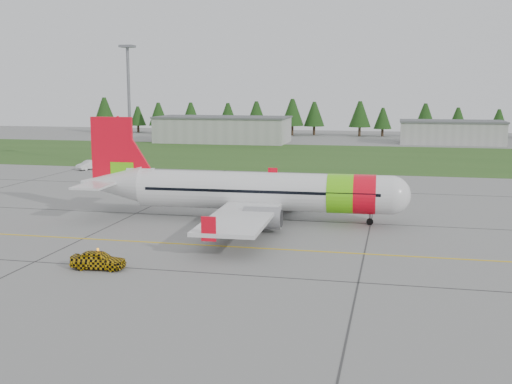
# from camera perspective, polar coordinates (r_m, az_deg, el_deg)

# --- Properties ---
(ground) EXTENTS (320.00, 320.00, 0.00)m
(ground) POSITION_cam_1_polar(r_m,az_deg,el_deg) (47.23, -3.22, -7.28)
(ground) COLOR gray
(ground) RESTS_ON ground
(aircraft) EXTENTS (34.42, 31.63, 10.43)m
(aircraft) POSITION_cam_1_polar(r_m,az_deg,el_deg) (65.13, -0.15, 0.05)
(aircraft) COLOR silver
(aircraft) RESTS_ON ground
(follow_me_car) EXTENTS (1.51, 1.75, 4.12)m
(follow_me_car) POSITION_cam_1_polar(r_m,az_deg,el_deg) (49.33, -13.91, -4.34)
(follow_me_car) COLOR yellow
(follow_me_car) RESTS_ON ground
(service_van) EXTENTS (2.03, 1.98, 4.58)m
(service_van) POSITION_cam_1_polar(r_m,az_deg,el_deg) (109.82, -14.66, 3.14)
(service_van) COLOR silver
(service_van) RESTS_ON ground
(grass_strip) EXTENTS (320.00, 50.00, 0.03)m
(grass_strip) POSITION_cam_1_polar(r_m,az_deg,el_deg) (126.89, 6.82, 3.13)
(grass_strip) COLOR #30561E
(grass_strip) RESTS_ON ground
(taxi_guideline) EXTENTS (120.00, 0.25, 0.02)m
(taxi_guideline) POSITION_cam_1_polar(r_m,az_deg,el_deg) (54.70, -0.95, -4.94)
(taxi_guideline) COLOR gold
(taxi_guideline) RESTS_ON ground
(hangar_west) EXTENTS (32.00, 14.00, 6.00)m
(hangar_west) POSITION_cam_1_polar(r_m,az_deg,el_deg) (159.64, -2.96, 5.51)
(hangar_west) COLOR #A8A8A3
(hangar_west) RESTS_ON ground
(hangar_east) EXTENTS (24.00, 12.00, 5.20)m
(hangar_east) POSITION_cam_1_polar(r_m,az_deg,el_deg) (162.43, 16.97, 5.04)
(hangar_east) COLOR #A8A8A3
(hangar_east) RESTS_ON ground
(floodlight_mast) EXTENTS (0.50, 0.50, 20.00)m
(floodlight_mast) POSITION_cam_1_polar(r_m,az_deg,el_deg) (110.87, -11.21, 7.32)
(floodlight_mast) COLOR slate
(floodlight_mast) RESTS_ON ground
(treeline) EXTENTS (160.00, 8.00, 10.00)m
(treeline) POSITION_cam_1_polar(r_m,az_deg,el_deg) (182.19, 8.62, 6.51)
(treeline) COLOR #1C3F14
(treeline) RESTS_ON ground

